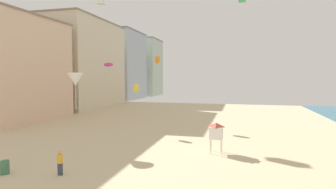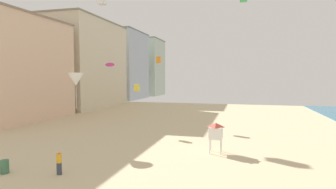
{
  "view_description": "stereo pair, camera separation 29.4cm",
  "coord_description": "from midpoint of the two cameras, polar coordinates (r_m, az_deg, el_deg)",
  "views": [
    {
      "loc": [
        8.44,
        -6.42,
        6.4
      ],
      "look_at": [
        1.96,
        18.95,
        4.74
      ],
      "focal_mm": 29.56,
      "sensor_mm": 36.0,
      "label": 1
    },
    {
      "loc": [
        8.72,
        -6.34,
        6.4
      ],
      "look_at": [
        1.96,
        18.95,
        4.74
      ],
      "focal_mm": 29.56,
      "sensor_mm": 36.0,
      "label": 2
    }
  ],
  "objects": [
    {
      "name": "beach_trash_bin",
      "position": [
        21.75,
        -30.95,
        -12.76
      ],
      "size": [
        0.56,
        0.56,
        0.9
      ],
      "primitive_type": "cylinder",
      "color": "#3D6B4C",
      "rests_on": "ground"
    },
    {
      "name": "kite_white_delta",
      "position": [
        28.36,
        -18.83,
        2.99
      ],
      "size": [
        1.56,
        1.56,
        3.54
      ],
      "color": "white"
    },
    {
      "name": "lifeguard_stand",
      "position": [
        23.83,
        9.54,
        -7.45
      ],
      "size": [
        1.1,
        1.1,
        2.55
      ],
      "rotation": [
        0.0,
        0.0,
        0.37
      ],
      "color": "white",
      "rests_on": "ground"
    },
    {
      "name": "boardwalk_hotel_distant",
      "position": [
        98.32,
        -5.72,
        5.57
      ],
      "size": [
        12.93,
        12.92,
        19.49
      ],
      "color": "#B7C6B2",
      "rests_on": "ground"
    },
    {
      "name": "kite_flyer",
      "position": [
        19.83,
        -21.78,
        -12.67
      ],
      "size": [
        0.34,
        0.34,
        1.64
      ],
      "rotation": [
        0.0,
        0.0,
        5.31
      ],
      "color": "#383D4C",
      "rests_on": "ground"
    },
    {
      "name": "boardwalk_hotel_far",
      "position": [
        82.02,
        -9.96,
        5.92
      ],
      "size": [
        11.2,
        15.89,
        19.5
      ],
      "color": "#ADB7C1",
      "rests_on": "ground"
    },
    {
      "name": "kite_orange_box",
      "position": [
        38.59,
        -2.37,
        7.17
      ],
      "size": [
        0.56,
        0.56,
        0.89
      ],
      "color": "orange"
    },
    {
      "name": "kite_magenta_parafoil",
      "position": [
        46.24,
        -12.37,
        6.05
      ],
      "size": [
        1.66,
        0.46,
        0.64
      ],
      "color": "#DB3D9E"
    },
    {
      "name": "boardwalk_hotel_mid",
      "position": [
        63.07,
        -18.03,
        6.0
      ],
      "size": [
        12.71,
        20.67,
        18.39
      ],
      "color": "beige",
      "rests_on": "ground"
    },
    {
      "name": "kite_yellow_box",
      "position": [
        32.58,
        -6.82,
        1.38
      ],
      "size": [
        0.49,
        0.49,
        0.78
      ],
      "color": "yellow"
    }
  ]
}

